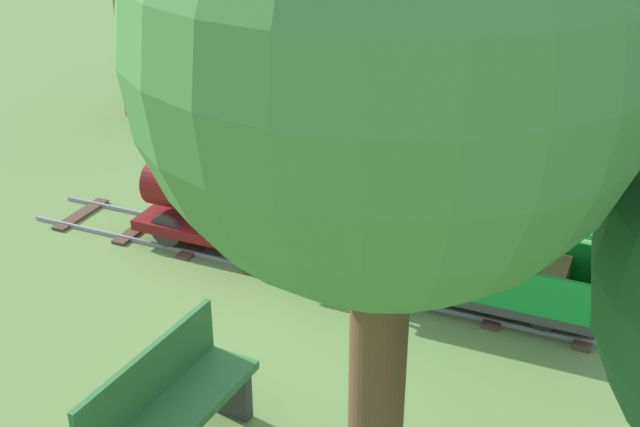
# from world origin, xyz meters

# --- Properties ---
(ground_plane) EXTENTS (60.00, 60.00, 0.00)m
(ground_plane) POSITION_xyz_m (0.00, 0.00, 0.00)
(ground_plane) COLOR #608442
(track) EXTENTS (0.74, 6.40, 0.04)m
(track) POSITION_xyz_m (0.00, -0.13, 0.02)
(track) COLOR gray
(track) RESTS_ON ground_plane
(locomotive) EXTENTS (0.70, 1.45, 1.00)m
(locomotive) POSITION_xyz_m (0.00, 1.07, 0.48)
(locomotive) COLOR maroon
(locomotive) RESTS_ON ground_plane
(passenger_car) EXTENTS (0.80, 2.70, 0.97)m
(passenger_car) POSITION_xyz_m (0.00, -1.03, 0.42)
(passenger_car) COLOR #3F3F3F
(passenger_car) RESTS_ON ground_plane
(conductor_person) EXTENTS (0.30, 0.30, 1.62)m
(conductor_person) POSITION_xyz_m (1.12, 0.52, 0.96)
(conductor_person) COLOR #282D47
(conductor_person) RESTS_ON ground_plane
(park_bench) EXTENTS (1.33, 0.49, 0.82)m
(park_bench) POSITION_xyz_m (-2.62, -0.06, 0.42)
(park_bench) COLOR #2D6B33
(park_bench) RESTS_ON ground_plane
(oak_tree_near) EXTENTS (1.68, 1.68, 3.94)m
(oak_tree_near) POSITION_xyz_m (-3.52, -1.70, 3.05)
(oak_tree_near) COLOR brown
(oak_tree_near) RESTS_ON ground_plane
(fence_section) EXTENTS (0.08, 7.48, 0.90)m
(fence_section) POSITION_xyz_m (4.87, -0.13, 0.48)
(fence_section) COLOR #93754C
(fence_section) RESTS_ON ground_plane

